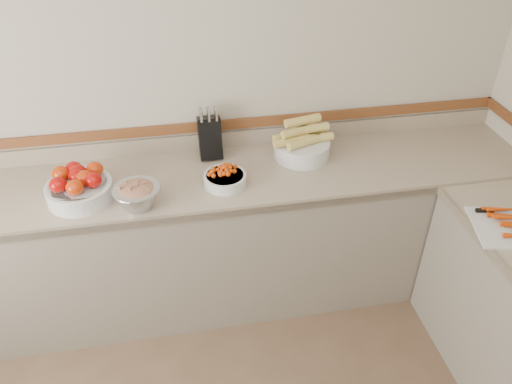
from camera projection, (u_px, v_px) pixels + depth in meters
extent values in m
plane|color=#B5AB96|center=(173.00, 88.00, 2.77)|extent=(4.00, 0.00, 4.00)
cube|color=gray|center=(183.00, 183.00, 2.75)|extent=(4.00, 0.65, 0.04)
cube|color=gray|center=(189.00, 244.00, 3.02)|extent=(4.00, 0.63, 0.86)
cube|color=#76644F|center=(187.00, 218.00, 2.50)|extent=(4.00, 0.02, 0.04)
cube|color=gray|center=(179.00, 144.00, 2.96)|extent=(4.00, 0.02, 0.10)
cube|color=brown|center=(177.00, 129.00, 2.90)|extent=(4.00, 0.02, 0.06)
cube|color=black|center=(210.00, 138.00, 2.88)|extent=(0.13, 0.16, 0.26)
cylinder|color=silver|center=(201.00, 117.00, 2.76)|extent=(0.02, 0.03, 0.07)
cylinder|color=silver|center=(209.00, 116.00, 2.77)|extent=(0.02, 0.03, 0.07)
cylinder|color=silver|center=(216.00, 115.00, 2.77)|extent=(0.02, 0.03, 0.07)
cylinder|color=silver|center=(201.00, 115.00, 2.78)|extent=(0.02, 0.03, 0.07)
cylinder|color=silver|center=(208.00, 114.00, 2.79)|extent=(0.02, 0.03, 0.07)
cylinder|color=silver|center=(216.00, 113.00, 2.79)|extent=(0.02, 0.03, 0.07)
cylinder|color=silver|center=(201.00, 113.00, 2.80)|extent=(0.02, 0.03, 0.07)
cylinder|color=silver|center=(208.00, 112.00, 2.81)|extent=(0.02, 0.03, 0.07)
cylinder|color=silver|center=(215.00, 111.00, 2.81)|extent=(0.02, 0.03, 0.07)
cylinder|color=silver|center=(80.00, 191.00, 2.57)|extent=(0.34, 0.34, 0.09)
torus|color=silver|center=(78.00, 185.00, 2.55)|extent=(0.34, 0.34, 0.01)
cylinder|color=white|center=(78.00, 185.00, 2.55)|extent=(0.30, 0.30, 0.01)
ellipsoid|color=#AA0906|center=(58.00, 185.00, 2.48)|extent=(0.09, 0.09, 0.08)
ellipsoid|color=#BA2B06|center=(75.00, 187.00, 2.46)|extent=(0.09, 0.09, 0.08)
ellipsoid|color=#AA0906|center=(93.00, 180.00, 2.51)|extent=(0.09, 0.09, 0.08)
ellipsoid|color=#BA2B06|center=(61.00, 174.00, 2.56)|extent=(0.09, 0.09, 0.08)
ellipsoid|color=#AA0906|center=(77.00, 176.00, 2.54)|extent=(0.09, 0.09, 0.08)
ellipsoid|color=#BA2B06|center=(95.00, 169.00, 2.59)|extent=(0.09, 0.09, 0.08)
ellipsoid|color=#AA0906|center=(74.00, 169.00, 2.59)|extent=(0.09, 0.09, 0.08)
ellipsoid|color=#BA2B06|center=(84.00, 178.00, 2.53)|extent=(0.09, 0.09, 0.08)
ellipsoid|color=#AA0906|center=(78.00, 172.00, 2.57)|extent=(0.09, 0.09, 0.08)
cylinder|color=silver|center=(225.00, 179.00, 2.69)|extent=(0.23, 0.23, 0.06)
torus|color=silver|center=(225.00, 176.00, 2.68)|extent=(0.23, 0.23, 0.01)
cylinder|color=white|center=(225.00, 176.00, 2.68)|extent=(0.20, 0.20, 0.01)
sphere|color=#C13806|center=(222.00, 167.00, 2.67)|extent=(0.02, 0.02, 0.02)
sphere|color=#C13806|center=(226.00, 167.00, 2.64)|extent=(0.02, 0.02, 0.02)
sphere|color=#C13806|center=(227.00, 180.00, 2.60)|extent=(0.02, 0.02, 0.02)
sphere|color=#C13806|center=(211.00, 175.00, 2.64)|extent=(0.02, 0.02, 0.02)
sphere|color=#C13806|center=(220.00, 167.00, 2.67)|extent=(0.02, 0.02, 0.02)
sphere|color=#C13806|center=(227.00, 165.00, 2.70)|extent=(0.02, 0.02, 0.02)
sphere|color=#C13806|center=(240.00, 173.00, 2.66)|extent=(0.02, 0.02, 0.02)
sphere|color=#C13806|center=(224.00, 167.00, 2.65)|extent=(0.02, 0.02, 0.02)
sphere|color=#C13806|center=(230.00, 166.00, 2.66)|extent=(0.02, 0.02, 0.02)
sphere|color=#C13806|center=(227.00, 166.00, 2.68)|extent=(0.02, 0.02, 0.02)
sphere|color=#C13806|center=(225.00, 168.00, 2.65)|extent=(0.02, 0.02, 0.02)
sphere|color=#C13806|center=(222.00, 166.00, 2.68)|extent=(0.02, 0.02, 0.02)
sphere|color=#C13806|center=(225.00, 167.00, 2.64)|extent=(0.02, 0.02, 0.02)
sphere|color=#C13806|center=(225.00, 167.00, 2.65)|extent=(0.02, 0.02, 0.02)
sphere|color=#C13806|center=(222.00, 175.00, 2.62)|extent=(0.02, 0.02, 0.02)
sphere|color=#C13806|center=(224.00, 167.00, 2.65)|extent=(0.02, 0.02, 0.02)
sphere|color=#C13806|center=(224.00, 174.00, 2.62)|extent=(0.02, 0.02, 0.02)
sphere|color=#C13806|center=(224.00, 165.00, 2.69)|extent=(0.02, 0.02, 0.02)
sphere|color=#C13806|center=(232.00, 166.00, 2.69)|extent=(0.02, 0.02, 0.02)
sphere|color=#C13806|center=(217.00, 170.00, 2.65)|extent=(0.02, 0.02, 0.02)
sphere|color=#C13806|center=(230.00, 166.00, 2.69)|extent=(0.02, 0.02, 0.02)
sphere|color=#C13806|center=(228.00, 175.00, 2.62)|extent=(0.02, 0.02, 0.02)
sphere|color=#C13806|center=(224.00, 168.00, 2.65)|extent=(0.02, 0.02, 0.02)
sphere|color=#C13806|center=(224.00, 167.00, 2.66)|extent=(0.02, 0.02, 0.02)
sphere|color=#C13806|center=(214.00, 171.00, 2.66)|extent=(0.02, 0.02, 0.02)
sphere|color=#C13806|center=(221.00, 168.00, 2.64)|extent=(0.02, 0.02, 0.02)
sphere|color=#C13806|center=(228.00, 166.00, 2.66)|extent=(0.02, 0.02, 0.02)
sphere|color=#C13806|center=(222.00, 165.00, 2.68)|extent=(0.02, 0.02, 0.02)
sphere|color=#C13806|center=(228.00, 167.00, 2.68)|extent=(0.02, 0.02, 0.02)
sphere|color=#C13806|center=(240.00, 171.00, 2.67)|extent=(0.02, 0.02, 0.02)
sphere|color=#C13806|center=(222.00, 165.00, 2.70)|extent=(0.02, 0.02, 0.02)
sphere|color=#C13806|center=(231.00, 180.00, 2.60)|extent=(0.02, 0.02, 0.02)
sphere|color=#C13806|center=(231.00, 165.00, 2.71)|extent=(0.02, 0.02, 0.02)
sphere|color=#C13806|center=(233.00, 168.00, 2.68)|extent=(0.02, 0.02, 0.02)
sphere|color=#C13806|center=(223.00, 165.00, 2.67)|extent=(0.02, 0.02, 0.02)
sphere|color=#C13806|center=(227.00, 168.00, 2.66)|extent=(0.02, 0.02, 0.02)
cylinder|color=silver|center=(302.00, 149.00, 2.92)|extent=(0.33, 0.33, 0.10)
torus|color=silver|center=(302.00, 142.00, 2.89)|extent=(0.33, 0.33, 0.01)
cylinder|color=tan|center=(291.00, 141.00, 2.85)|extent=(0.22, 0.10, 0.05)
cylinder|color=tan|center=(305.00, 142.00, 2.84)|extent=(0.22, 0.12, 0.05)
cylinder|color=tan|center=(315.00, 138.00, 2.87)|extent=(0.22, 0.07, 0.05)
cylinder|color=tan|center=(291.00, 135.00, 2.90)|extent=(0.22, 0.11, 0.05)
cylinder|color=tan|center=(306.00, 133.00, 2.92)|extent=(0.22, 0.05, 0.05)
cylinder|color=tan|center=(299.00, 131.00, 2.84)|extent=(0.22, 0.12, 0.05)
cylinder|color=tan|center=(310.00, 129.00, 2.86)|extent=(0.22, 0.07, 0.05)
cylinder|color=tan|center=(303.00, 121.00, 2.85)|extent=(0.22, 0.09, 0.05)
cylinder|color=#B2B2BA|center=(137.00, 197.00, 2.51)|extent=(0.24, 0.24, 0.11)
torus|color=#B2B2BA|center=(136.00, 189.00, 2.49)|extent=(0.24, 0.24, 0.01)
ellipsoid|color=#9F1237|center=(136.00, 190.00, 2.49)|extent=(0.20, 0.20, 0.06)
cube|color=#9F1237|center=(131.00, 186.00, 2.49)|extent=(0.02, 0.02, 0.02)
cube|color=#83A34F|center=(149.00, 190.00, 2.46)|extent=(0.02, 0.02, 0.02)
cube|color=#9F1237|center=(130.00, 192.00, 2.45)|extent=(0.02, 0.02, 0.02)
cube|color=#83A34F|center=(137.00, 183.00, 2.50)|extent=(0.02, 0.02, 0.02)
cube|color=#9F1237|center=(135.00, 187.00, 2.47)|extent=(0.02, 0.02, 0.02)
cube|color=#83A34F|center=(137.00, 186.00, 2.47)|extent=(0.02, 0.02, 0.02)
cube|color=#9F1237|center=(126.00, 183.00, 2.49)|extent=(0.02, 0.02, 0.02)
cube|color=#83A34F|center=(133.00, 187.00, 2.47)|extent=(0.02, 0.02, 0.02)
cube|color=#9F1237|center=(130.00, 189.00, 2.44)|extent=(0.02, 0.02, 0.02)
cube|color=#83A34F|center=(120.00, 187.00, 2.46)|extent=(0.02, 0.02, 0.02)
cube|color=#9F1237|center=(127.00, 185.00, 2.49)|extent=(0.02, 0.02, 0.02)
cube|color=#83A34F|center=(130.00, 189.00, 2.47)|extent=(0.02, 0.02, 0.02)
cube|color=#9F1237|center=(137.00, 186.00, 2.48)|extent=(0.02, 0.02, 0.02)
cube|color=#83A34F|center=(145.00, 183.00, 2.49)|extent=(0.02, 0.02, 0.02)
cone|color=#C13A06|center=(510.00, 218.00, 2.43)|extent=(0.16, 0.06, 0.02)
cone|color=#C13A06|center=(507.00, 215.00, 2.45)|extent=(0.16, 0.06, 0.02)
cone|color=#C13A06|center=(505.00, 208.00, 2.46)|extent=(0.16, 0.06, 0.02)
cone|color=#C13A06|center=(501.00, 209.00, 2.49)|extent=(0.16, 0.06, 0.02)
cube|color=silver|center=(506.00, 209.00, 2.50)|extent=(0.17, 0.07, 0.00)
cube|color=black|center=(484.00, 211.00, 2.48)|extent=(0.09, 0.04, 0.02)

